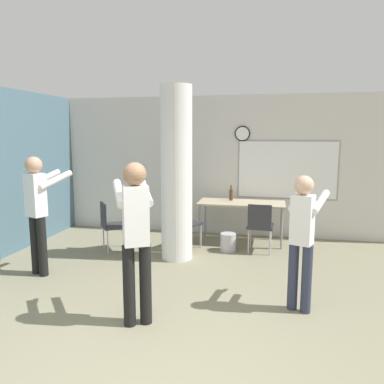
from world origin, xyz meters
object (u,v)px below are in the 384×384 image
(chair_near_pillar, at_px, (111,223))
(person_playing_side, at_px, (302,232))
(chair_table_left, at_px, (184,221))
(person_playing_front, at_px, (136,231))
(folding_table, at_px, (242,205))
(chair_table_right, at_px, (260,224))
(person_watching_back, at_px, (38,206))
(bottle_on_table, at_px, (231,195))

(chair_near_pillar, bearing_deg, person_playing_side, -27.85)
(chair_table_left, distance_m, person_playing_side, 2.78)
(person_playing_front, bearing_deg, person_playing_side, 21.55)
(folding_table, height_order, chair_table_right, chair_table_right)
(chair_table_left, relative_size, person_playing_front, 0.50)
(chair_table_right, bearing_deg, chair_table_left, -177.28)
(chair_table_left, height_order, person_playing_front, person_playing_front)
(folding_table, bearing_deg, person_playing_front, -104.05)
(person_watching_back, bearing_deg, folding_table, 39.90)
(person_playing_front, bearing_deg, chair_near_pillar, 119.94)
(chair_table_left, distance_m, person_watching_back, 2.46)
(chair_near_pillar, xyz_separation_m, person_playing_side, (3.08, -1.63, 0.42))
(chair_table_left, bearing_deg, person_playing_front, -87.48)
(chair_table_left, relative_size, chair_table_right, 1.00)
(chair_table_left, relative_size, person_playing_side, 0.55)
(person_watching_back, relative_size, person_playing_front, 0.99)
(folding_table, relative_size, person_playing_side, 1.02)
(chair_table_left, xyz_separation_m, person_playing_side, (1.86, -2.02, 0.42))
(person_watching_back, height_order, person_playing_front, person_playing_front)
(chair_table_right, bearing_deg, folding_table, 121.99)
(bottle_on_table, xyz_separation_m, chair_table_left, (-0.74, -0.81, -0.37))
(folding_table, height_order, chair_near_pillar, chair_near_pillar)
(bottle_on_table, bearing_deg, person_watching_back, -135.78)
(person_playing_front, bearing_deg, person_watching_back, 150.32)
(chair_near_pillar, distance_m, chair_table_right, 2.58)
(chair_table_left, bearing_deg, bottle_on_table, 47.71)
(bottle_on_table, distance_m, chair_table_right, 1.02)
(folding_table, distance_m, chair_table_right, 0.73)
(chair_near_pillar, xyz_separation_m, person_watching_back, (-0.56, -1.24, 0.51))
(person_playing_front, bearing_deg, chair_table_right, 66.41)
(bottle_on_table, relative_size, chair_near_pillar, 0.34)
(person_watching_back, distance_m, person_playing_front, 2.17)
(bottle_on_table, height_order, person_playing_side, person_playing_side)
(chair_near_pillar, height_order, person_playing_front, person_playing_front)
(person_watching_back, bearing_deg, person_playing_front, -29.68)
(bottle_on_table, distance_m, chair_near_pillar, 2.33)
(chair_table_left, height_order, chair_table_right, same)
(chair_near_pillar, height_order, person_playing_side, person_playing_side)
(chair_table_right, distance_m, person_watching_back, 3.57)
(bottle_on_table, height_order, chair_near_pillar, bottle_on_table)
(folding_table, distance_m, person_playing_side, 2.83)
(person_playing_side, bearing_deg, chair_table_right, 104.39)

